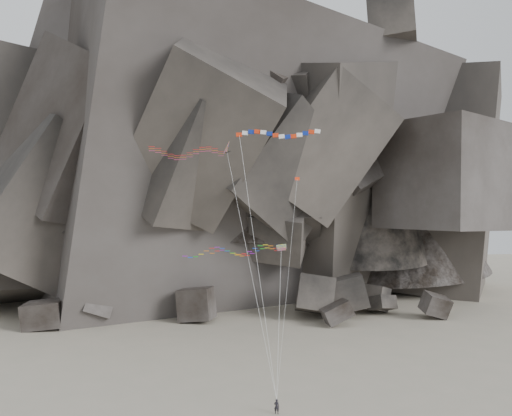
{
  "coord_description": "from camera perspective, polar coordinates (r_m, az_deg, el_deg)",
  "views": [
    {
      "loc": [
        -10.72,
        -56.79,
        22.54
      ],
      "look_at": [
        -2.56,
        6.0,
        21.33
      ],
      "focal_mm": 35.0,
      "sensor_mm": 36.0,
      "label": 1
    }
  ],
  "objects": [
    {
      "name": "headland",
      "position": [
        128.72,
        -2.58,
        9.79
      ],
      "size": [
        110.0,
        70.0,
        84.0
      ],
      "primitive_type": null,
      "color": "#4D453F",
      "rests_on": "ground"
    },
    {
      "name": "boulder_field",
      "position": [
        95.01,
        1.01,
        -11.07
      ],
      "size": [
        76.81,
        17.76,
        9.1
      ],
      "color": "#47423F",
      "rests_on": "ground"
    },
    {
      "name": "delta_kite",
      "position": [
        60.73,
        -8.21,
        6.39
      ],
      "size": [
        14.29,
        10.36,
        28.13
      ],
      "rotation": [
        0.0,
        0.0,
        -0.28
      ],
      "color": "red",
      "rests_on": "ground"
    },
    {
      "name": "banner_kite",
      "position": [
        58.08,
        2.54,
        8.27
      ],
      "size": [
        9.66,
        7.11,
        29.1
      ],
      "rotation": [
        0.0,
        0.0,
        -0.19
      ],
      "color": "red",
      "rests_on": "ground"
    },
    {
      "name": "ground",
      "position": [
        62.03,
        3.26,
        -20.22
      ],
      "size": [
        260.0,
        260.0,
        0.0
      ],
      "primitive_type": "plane",
      "color": "gray",
      "rests_on": "ground"
    },
    {
      "name": "pennant_kite",
      "position": [
        58.55,
        4.26,
        -1.41
      ],
      "size": [
        4.18,
        8.04,
        23.68
      ],
      "rotation": [
        0.0,
        0.0,
        0.19
      ],
      "color": "red",
      "rests_on": "ground"
    },
    {
      "name": "parafoil_kite",
      "position": [
        57.18,
        -3.09,
        -4.93
      ],
      "size": [
        12.21,
        6.09,
        15.9
      ],
      "rotation": [
        0.0,
        0.0,
        -0.08
      ],
      "color": "#E4EE0D",
      "rests_on": "ground"
    },
    {
      "name": "kite_flyer",
      "position": [
        56.1,
        2.37,
        -21.61
      ],
      "size": [
        0.71,
        0.57,
        1.78
      ],
      "primitive_type": "imported",
      "rotation": [
        0.0,
        0.0,
        2.86
      ],
      "color": "black",
      "rests_on": "ground"
    }
  ]
}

